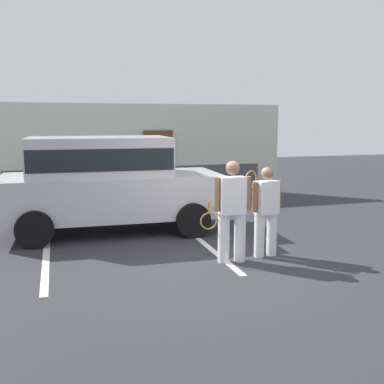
% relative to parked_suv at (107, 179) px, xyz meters
% --- Properties ---
extents(ground_plane, '(40.00, 40.00, 0.00)m').
position_rel_parked_suv_xyz_m(ground_plane, '(1.37, -2.82, -1.15)').
color(ground_plane, '#2D2D33').
extents(parking_stripe_0, '(0.12, 4.40, 0.01)m').
position_rel_parked_suv_xyz_m(parking_stripe_0, '(-1.27, -1.32, -1.14)').
color(parking_stripe_0, silver).
rests_on(parking_stripe_0, ground_plane).
extents(parking_stripe_1, '(0.12, 4.40, 0.01)m').
position_rel_parked_suv_xyz_m(parking_stripe_1, '(1.69, -1.32, -1.14)').
color(parking_stripe_1, silver).
rests_on(parking_stripe_1, ground_plane).
extents(house_frontage, '(9.19, 0.40, 2.89)m').
position_rel_parked_suv_xyz_m(house_frontage, '(1.38, 3.87, 0.21)').
color(house_frontage, silver).
rests_on(house_frontage, ground_plane).
extents(parked_suv, '(4.66, 2.29, 2.05)m').
position_rel_parked_suv_xyz_m(parked_suv, '(0.00, 0.00, 0.00)').
color(parked_suv, '#B7B7BC').
rests_on(parked_suv, ground_plane).
extents(tennis_player_man, '(0.89, 0.31, 1.73)m').
position_rel_parked_suv_xyz_m(tennis_player_man, '(1.78, -2.76, -0.25)').
color(tennis_player_man, white).
rests_on(tennis_player_man, ground_plane).
extents(tennis_player_woman, '(0.73, 0.30, 1.59)m').
position_rel_parked_suv_xyz_m(tennis_player_woman, '(2.48, -2.64, -0.31)').
color(tennis_player_woman, white).
rests_on(tennis_player_woman, ground_plane).
extents(potted_plant_by_porch, '(0.51, 0.51, 0.67)m').
position_rel_parked_suv_xyz_m(potted_plant_by_porch, '(3.54, 2.62, -0.77)').
color(potted_plant_by_porch, brown).
rests_on(potted_plant_by_porch, ground_plane).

